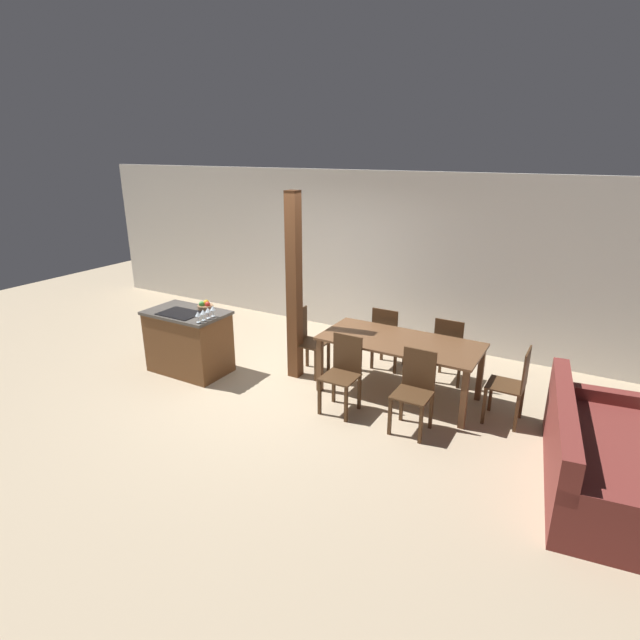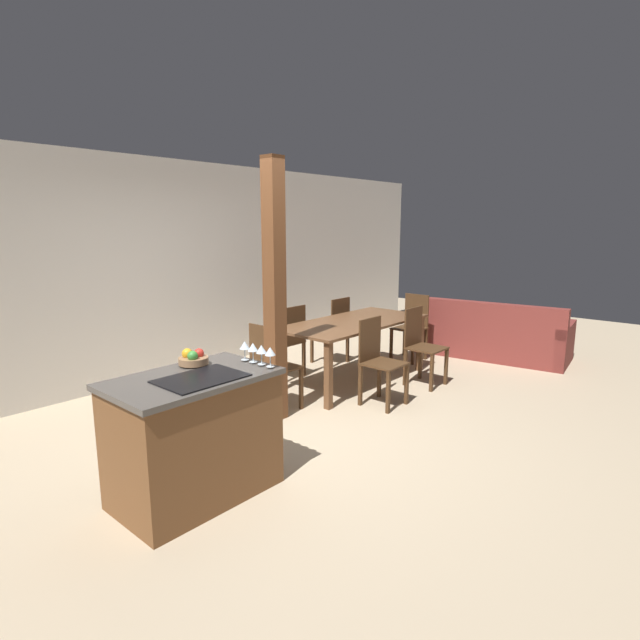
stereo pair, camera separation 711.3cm
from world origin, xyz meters
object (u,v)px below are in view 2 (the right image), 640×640
at_px(dining_chair_far_left, 288,340).
at_px(dining_chair_far_right, 334,329).
at_px(dining_chair_foot_end, 412,325).
at_px(timber_post, 275,293).
at_px(dining_table, 354,329).
at_px(wine_glass_end, 245,346).
at_px(fruit_bowl, 193,358).
at_px(kitchen_island, 195,436).
at_px(wine_glass_middle, 261,350).
at_px(wine_glass_far, 253,348).
at_px(dining_chair_head_end, 271,366).
at_px(couch, 492,338).
at_px(wine_glass_near, 270,352).
at_px(dining_chair_near_right, 421,344).

distance_m(dining_chair_far_left, dining_chair_far_right, 0.90).
height_order(dining_chair_far_left, dining_chair_foot_end, same).
bearing_deg(timber_post, dining_table, 6.26).
bearing_deg(wine_glass_end, dining_chair_far_right, 27.36).
height_order(fruit_bowl, dining_chair_far_right, fruit_bowl).
xyz_separation_m(kitchen_island, fruit_bowl, (0.16, 0.21, 0.49)).
xyz_separation_m(wine_glass_middle, wine_glass_far, (0.00, 0.09, 0.00)).
bearing_deg(dining_chair_head_end, couch, -102.49).
bearing_deg(couch, kitchen_island, 82.01).
xyz_separation_m(fruit_bowl, wine_glass_near, (0.32, -0.48, 0.07)).
bearing_deg(dining_chair_far_right, wine_glass_middle, 30.28).
distance_m(wine_glass_end, dining_chair_foot_end, 3.85).
bearing_deg(dining_chair_foot_end, wine_glass_middle, -75.60).
bearing_deg(dining_table, wine_glass_far, -159.89).
height_order(kitchen_island, wine_glass_middle, wine_glass_middle).
distance_m(kitchen_island, dining_chair_foot_end, 4.29).
distance_m(dining_chair_foot_end, couch, 1.23).
height_order(wine_glass_near, dining_chair_far_left, wine_glass_near).
bearing_deg(fruit_bowl, dining_table, 11.92).
bearing_deg(couch, dining_chair_far_right, 43.09).
bearing_deg(dining_chair_far_left, fruit_bowl, 29.21).
bearing_deg(couch, wine_glass_end, 81.86).
xyz_separation_m(fruit_bowl, couch, (4.96, -0.24, -0.66)).
distance_m(wine_glass_near, dining_chair_far_right, 3.34).
distance_m(wine_glass_middle, timber_post, 1.23).
xyz_separation_m(kitchen_island, timber_post, (1.38, 0.62, 0.82)).
bearing_deg(wine_glass_near, wine_glass_middle, 90.00).
distance_m(wine_glass_near, dining_table, 2.61).
xyz_separation_m(dining_table, dining_chair_far_right, (0.45, 0.68, -0.17)).
bearing_deg(kitchen_island, dining_chair_foot_end, 10.48).
relative_size(wine_glass_far, dining_chair_near_right, 0.16).
bearing_deg(dining_table, wine_glass_end, -161.91).
bearing_deg(wine_glass_far, dining_table, 20.11).
xyz_separation_m(wine_glass_end, dining_chair_far_right, (2.81, 1.45, -0.52)).
bearing_deg(timber_post, kitchen_island, -155.88).
height_order(wine_glass_end, dining_chair_head_end, wine_glass_end).
distance_m(dining_table, dining_chair_head_end, 1.38).
height_order(wine_glass_end, timber_post, timber_post).
xyz_separation_m(wine_glass_end, dining_chair_head_end, (0.99, 0.77, -0.52)).
bearing_deg(wine_glass_middle, dining_chair_foot_end, 14.40).
distance_m(dining_chair_head_end, dining_chair_foot_end, 2.74).
bearing_deg(kitchen_island, dining_chair_far_right, 23.94).
bearing_deg(dining_chair_head_end, dining_chair_far_left, -53.50).
bearing_deg(dining_chair_foot_end, dining_chair_head_end, -90.00).
height_order(wine_glass_far, dining_chair_far_right, wine_glass_far).
bearing_deg(fruit_bowl, wine_glass_far, -42.69).
bearing_deg(kitchen_island, wine_glass_near, -29.19).
relative_size(dining_chair_head_end, couch, 0.43).
relative_size(wine_glass_end, dining_chair_head_end, 0.16).
height_order(dining_chair_far_right, timber_post, timber_post).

